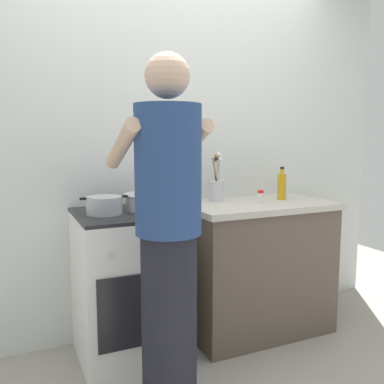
{
  "coord_description": "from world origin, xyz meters",
  "views": [
    {
      "loc": [
        -0.99,
        -2.18,
        1.33
      ],
      "look_at": [
        0.05,
        0.12,
        1.0
      ],
      "focal_mm": 38.67,
      "sensor_mm": 36.0,
      "label": 1
    }
  ],
  "objects_px": {
    "utensil_crock": "(217,186)",
    "mixing_bowl": "(149,201)",
    "pot": "(104,205)",
    "spice_bottle": "(260,197)",
    "stove_range": "(129,286)",
    "oil_bottle": "(282,186)",
    "person": "(168,242)"
  },
  "relations": [
    {
      "from": "pot",
      "to": "oil_bottle",
      "type": "bearing_deg",
      "value": 2.15
    },
    {
      "from": "pot",
      "to": "oil_bottle",
      "type": "relative_size",
      "value": 1.17
    },
    {
      "from": "stove_range",
      "to": "spice_bottle",
      "type": "distance_m",
      "value": 1.01
    },
    {
      "from": "stove_range",
      "to": "oil_bottle",
      "type": "xyz_separation_m",
      "value": [
        1.12,
        0.04,
        0.55
      ]
    },
    {
      "from": "spice_bottle",
      "to": "utensil_crock",
      "type": "bearing_deg",
      "value": 135.74
    },
    {
      "from": "spice_bottle",
      "to": "oil_bottle",
      "type": "distance_m",
      "value": 0.26
    },
    {
      "from": "utensil_crock",
      "to": "mixing_bowl",
      "type": "bearing_deg",
      "value": -166.78
    },
    {
      "from": "mixing_bowl",
      "to": "oil_bottle",
      "type": "height_order",
      "value": "oil_bottle"
    },
    {
      "from": "pot",
      "to": "mixing_bowl",
      "type": "height_order",
      "value": "pot"
    },
    {
      "from": "spice_bottle",
      "to": "person",
      "type": "height_order",
      "value": "person"
    },
    {
      "from": "mixing_bowl",
      "to": "pot",
      "type": "bearing_deg",
      "value": -170.95
    },
    {
      "from": "mixing_bowl",
      "to": "person",
      "type": "bearing_deg",
      "value": -100.59
    },
    {
      "from": "pot",
      "to": "spice_bottle",
      "type": "relative_size",
      "value": 3.06
    },
    {
      "from": "utensil_crock",
      "to": "person",
      "type": "relative_size",
      "value": 0.2
    },
    {
      "from": "utensil_crock",
      "to": "spice_bottle",
      "type": "relative_size",
      "value": 3.78
    },
    {
      "from": "stove_range",
      "to": "utensil_crock",
      "type": "distance_m",
      "value": 0.88
    },
    {
      "from": "person",
      "to": "pot",
      "type": "bearing_deg",
      "value": 105.21
    },
    {
      "from": "mixing_bowl",
      "to": "person",
      "type": "distance_m",
      "value": 0.65
    },
    {
      "from": "utensil_crock",
      "to": "person",
      "type": "bearing_deg",
      "value": -130.38
    },
    {
      "from": "utensil_crock",
      "to": "spice_bottle",
      "type": "xyz_separation_m",
      "value": [
        0.22,
        -0.21,
        -0.06
      ]
    },
    {
      "from": "oil_bottle",
      "to": "stove_range",
      "type": "bearing_deg",
      "value": -178.19
    },
    {
      "from": "pot",
      "to": "mixing_bowl",
      "type": "distance_m",
      "value": 0.28
    },
    {
      "from": "stove_range",
      "to": "pot",
      "type": "relative_size",
      "value": 3.34
    },
    {
      "from": "stove_range",
      "to": "spice_bottle",
      "type": "height_order",
      "value": "spice_bottle"
    },
    {
      "from": "mixing_bowl",
      "to": "person",
      "type": "height_order",
      "value": "person"
    },
    {
      "from": "stove_range",
      "to": "spice_bottle",
      "type": "relative_size",
      "value": 10.19
    },
    {
      "from": "pot",
      "to": "oil_bottle",
      "type": "distance_m",
      "value": 1.26
    },
    {
      "from": "oil_bottle",
      "to": "pot",
      "type": "bearing_deg",
      "value": -177.85
    },
    {
      "from": "mixing_bowl",
      "to": "utensil_crock",
      "type": "height_order",
      "value": "utensil_crock"
    },
    {
      "from": "stove_range",
      "to": "oil_bottle",
      "type": "height_order",
      "value": "oil_bottle"
    },
    {
      "from": "oil_bottle",
      "to": "person",
      "type": "height_order",
      "value": "person"
    },
    {
      "from": "mixing_bowl",
      "to": "utensil_crock",
      "type": "xyz_separation_m",
      "value": [
        0.53,
        0.12,
        0.05
      ]
    }
  ]
}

